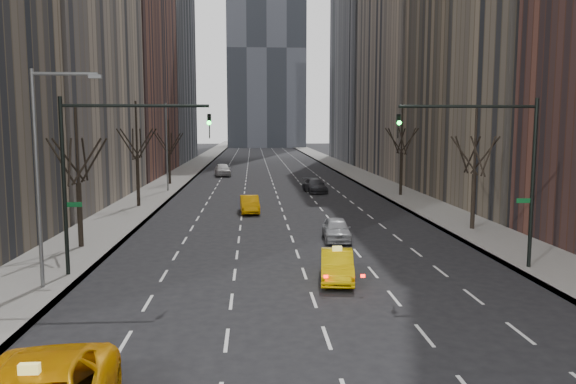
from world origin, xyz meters
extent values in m
cube|color=slate|center=(-12.25, 70.00, 0.07)|extent=(4.50, 320.00, 0.15)
cube|color=slate|center=(12.25, 70.00, 0.07)|extent=(4.50, 320.00, 0.15)
cube|color=brown|center=(-21.50, 66.00, 22.00)|extent=(14.00, 28.00, 44.00)
cube|color=slate|center=(-21.50, 96.00, 30.00)|extent=(14.00, 30.00, 60.00)
cube|color=slate|center=(21.50, 95.00, 29.00)|extent=(14.00, 30.00, 58.00)
cylinder|color=black|center=(-12.00, 18.00, 1.93)|extent=(0.28, 0.28, 3.57)
cylinder|color=black|center=(-12.00, 18.00, 5.84)|extent=(0.16, 0.16, 4.25)
cylinder|color=black|center=(-11.85, 18.85, 4.95)|extent=(0.42, 1.80, 2.52)
cylinder|color=black|center=(-11.19, 18.29, 4.95)|extent=(1.74, 0.72, 2.52)
cylinder|color=black|center=(-11.34, 17.45, 4.95)|extent=(1.46, 1.25, 2.52)
cylinder|color=black|center=(-12.15, 17.15, 4.95)|extent=(0.42, 1.80, 2.52)
cylinder|color=black|center=(-12.81, 17.71, 4.95)|extent=(1.74, 0.72, 2.52)
cylinder|color=black|center=(-12.66, 18.55, 4.95)|extent=(1.46, 1.25, 2.52)
cylinder|color=black|center=(-12.00, 34.00, 2.15)|extent=(0.28, 0.28, 3.99)
cylinder|color=black|center=(-12.00, 34.00, 6.52)|extent=(0.16, 0.16, 4.75)
cylinder|color=black|center=(-11.85, 34.85, 5.37)|extent=(0.42, 1.80, 2.52)
cylinder|color=black|center=(-11.19, 34.29, 5.37)|extent=(1.74, 0.72, 2.52)
cylinder|color=black|center=(-11.34, 33.45, 5.37)|extent=(1.46, 1.25, 2.52)
cylinder|color=black|center=(-12.15, 33.15, 5.37)|extent=(0.42, 1.80, 2.52)
cylinder|color=black|center=(-12.81, 33.71, 5.37)|extent=(1.74, 0.72, 2.52)
cylinder|color=black|center=(-12.66, 34.55, 5.37)|extent=(1.46, 1.25, 2.52)
cylinder|color=black|center=(-12.00, 52.00, 1.83)|extent=(0.28, 0.28, 3.36)
cylinder|color=black|center=(-12.00, 52.00, 5.51)|extent=(0.16, 0.16, 4.00)
cylinder|color=black|center=(-11.85, 52.85, 4.74)|extent=(0.42, 1.80, 2.52)
cylinder|color=black|center=(-11.19, 52.29, 4.74)|extent=(1.74, 0.72, 2.52)
cylinder|color=black|center=(-11.34, 51.45, 4.74)|extent=(1.46, 1.25, 2.52)
cylinder|color=black|center=(-12.15, 51.15, 4.74)|extent=(0.42, 1.80, 2.52)
cylinder|color=black|center=(-12.81, 51.71, 4.74)|extent=(1.74, 0.72, 2.52)
cylinder|color=black|center=(-12.66, 52.55, 4.74)|extent=(1.46, 1.25, 2.52)
cylinder|color=black|center=(12.00, 22.00, 1.93)|extent=(0.28, 0.28, 3.57)
cylinder|color=black|center=(12.00, 22.00, 5.84)|extent=(0.16, 0.16, 4.25)
cylinder|color=black|center=(12.15, 22.85, 4.95)|extent=(0.42, 1.80, 2.52)
cylinder|color=black|center=(12.81, 22.29, 4.95)|extent=(1.74, 0.72, 2.52)
cylinder|color=black|center=(12.66, 21.45, 4.95)|extent=(1.46, 1.25, 2.52)
cylinder|color=black|center=(11.85, 21.15, 4.95)|extent=(0.42, 1.80, 2.52)
cylinder|color=black|center=(11.19, 21.71, 4.95)|extent=(1.74, 0.72, 2.52)
cylinder|color=black|center=(11.34, 22.55, 4.95)|extent=(1.46, 1.25, 2.52)
cylinder|color=black|center=(12.00, 40.00, 2.15)|extent=(0.28, 0.28, 3.99)
cylinder|color=black|center=(12.00, 40.00, 6.52)|extent=(0.16, 0.16, 4.75)
cylinder|color=black|center=(12.15, 40.85, 5.37)|extent=(0.42, 1.80, 2.52)
cylinder|color=black|center=(12.81, 40.29, 5.37)|extent=(1.74, 0.72, 2.52)
cylinder|color=black|center=(12.66, 39.45, 5.37)|extent=(1.46, 1.25, 2.52)
cylinder|color=black|center=(11.85, 39.15, 5.37)|extent=(0.42, 1.80, 2.52)
cylinder|color=black|center=(11.19, 39.71, 5.37)|extent=(1.74, 0.72, 2.52)
cylinder|color=black|center=(11.34, 40.55, 5.37)|extent=(1.46, 1.25, 2.52)
cylinder|color=black|center=(-10.80, 12.00, 4.15)|extent=(0.18, 0.18, 8.00)
cylinder|color=black|center=(-7.55, 12.00, 7.75)|extent=(6.50, 0.14, 0.14)
imported|color=black|center=(-4.30, 12.00, 6.85)|extent=(0.18, 0.22, 1.10)
sphere|color=#0CFF33|center=(-4.30, 11.82, 7.00)|extent=(0.20, 0.20, 0.20)
cube|color=#0C5926|center=(-10.40, 12.00, 3.35)|extent=(0.70, 0.04, 0.22)
cylinder|color=black|center=(10.80, 12.00, 4.15)|extent=(0.18, 0.18, 8.00)
cylinder|color=black|center=(7.55, 12.00, 7.75)|extent=(6.50, 0.14, 0.14)
imported|color=black|center=(4.30, 12.00, 6.85)|extent=(0.18, 0.22, 1.10)
sphere|color=#0CFF33|center=(4.30, 11.82, 7.00)|extent=(0.20, 0.20, 0.20)
cube|color=#0C5926|center=(10.40, 12.00, 3.35)|extent=(0.70, 0.04, 0.22)
cylinder|color=slate|center=(-11.20, 10.00, 4.65)|extent=(0.16, 0.16, 9.00)
cylinder|color=slate|center=(-9.90, 10.00, 8.95)|extent=(2.60, 0.14, 0.14)
cube|color=slate|center=(-8.70, 10.00, 8.85)|extent=(0.50, 0.22, 0.15)
cylinder|color=slate|center=(-11.20, 45.00, 4.65)|extent=(0.16, 0.16, 9.00)
cylinder|color=slate|center=(-9.90, 45.00, 8.95)|extent=(2.60, 0.14, 0.14)
cube|color=slate|center=(-8.70, 45.00, 8.85)|extent=(0.50, 0.22, 0.15)
imported|color=yellow|center=(1.35, 10.78, 0.67)|extent=(1.89, 4.18, 1.33)
imported|color=#999BA0|center=(2.63, 19.47, 0.68)|extent=(1.81, 4.05, 1.35)
imported|color=#FFA605|center=(-2.64, 30.59, 0.67)|extent=(1.68, 4.17, 1.35)
imported|color=#323237|center=(4.01, 43.87, 0.69)|extent=(2.50, 4.94, 1.37)
imported|color=silver|center=(-6.49, 63.31, 0.86)|extent=(2.57, 5.23, 1.72)
camera|label=1|loc=(-2.36, -13.49, 6.89)|focal=35.00mm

